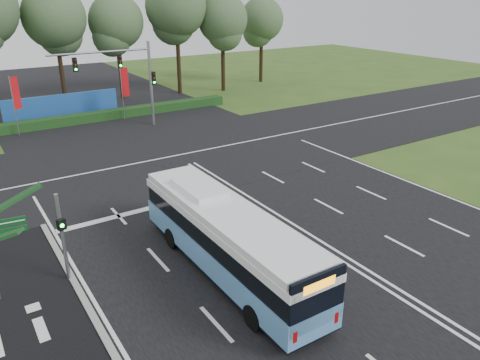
# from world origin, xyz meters

# --- Properties ---
(ground) EXTENTS (120.00, 120.00, 0.00)m
(ground) POSITION_xyz_m (0.00, 0.00, 0.00)
(ground) COLOR #31521B
(ground) RESTS_ON ground
(road_main) EXTENTS (20.00, 120.00, 0.04)m
(road_main) POSITION_xyz_m (0.00, 0.00, 0.02)
(road_main) COLOR black
(road_main) RESTS_ON ground
(road_cross) EXTENTS (120.00, 14.00, 0.05)m
(road_cross) POSITION_xyz_m (0.00, 12.00, 0.03)
(road_cross) COLOR black
(road_cross) RESTS_ON ground
(bike_path) EXTENTS (5.00, 18.00, 0.06)m
(bike_path) POSITION_xyz_m (-12.50, -3.00, 0.03)
(bike_path) COLOR black
(bike_path) RESTS_ON ground
(kerb_strip) EXTENTS (0.25, 18.00, 0.12)m
(kerb_strip) POSITION_xyz_m (-10.10, -3.00, 0.06)
(kerb_strip) COLOR gray
(kerb_strip) RESTS_ON ground
(city_bus) EXTENTS (2.38, 10.91, 3.13)m
(city_bus) POSITION_xyz_m (-4.56, -2.43, 1.57)
(city_bus) COLOR #528ABF
(city_bus) RESTS_ON ground
(pedestrian_signal) EXTENTS (0.35, 0.43, 3.80)m
(pedestrian_signal) POSITION_xyz_m (-10.20, 0.51, 2.08)
(pedestrian_signal) COLOR gray
(pedestrian_signal) RESTS_ON ground
(banner_flag_left) EXTENTS (0.65, 0.33, 4.74)m
(banner_flag_left) POSITION_xyz_m (-8.13, 23.44, 3.08)
(banner_flag_left) COLOR gray
(banner_flag_left) RESTS_ON ground
(banner_flag_mid) EXTENTS (0.69, 0.09, 4.68)m
(banner_flag_mid) POSITION_xyz_m (0.75, 23.59, 3.05)
(banner_flag_mid) COLOR gray
(banner_flag_mid) RESTS_ON ground
(traffic_light_gantry) EXTENTS (8.41, 0.28, 7.00)m
(traffic_light_gantry) POSITION_xyz_m (0.21, 20.50, 4.66)
(traffic_light_gantry) COLOR gray
(traffic_light_gantry) RESTS_ON ground
(hedge) EXTENTS (22.00, 1.20, 0.80)m
(hedge) POSITION_xyz_m (0.00, 24.50, 0.40)
(hedge) COLOR #183914
(hedge) RESTS_ON ground
(blue_hoarding) EXTENTS (10.00, 0.30, 2.20)m
(blue_hoarding) POSITION_xyz_m (-4.00, 27.00, 1.10)
(blue_hoarding) COLOR #1D4E9E
(blue_hoarding) RESTS_ON ground
(eucalyptus_row) EXTENTS (47.94, 8.07, 12.79)m
(eucalyptus_row) POSITION_xyz_m (-0.82, 31.31, 8.52)
(eucalyptus_row) COLOR black
(eucalyptus_row) RESTS_ON ground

